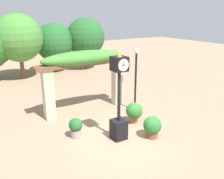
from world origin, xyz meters
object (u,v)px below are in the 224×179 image
Objects in this scene: pedestal_clock at (119,104)px; lamp_post at (136,71)px; potted_plant_near_right at (152,126)px; potted_plant_near_left at (134,111)px; potted_plant_far_left at (76,127)px.

pedestal_clock is 3.11m from lamp_post.
potted_plant_near_right is (1.18, -0.62, -1.01)m from pedestal_clock.
potted_plant_near_left is 1.08× the size of potted_plant_near_right.
potted_plant_near_right is at bearing -112.96° from lamp_post.
pedestal_clock is 1.67m from potted_plant_near_right.
lamp_post is at bearing 67.04° from potted_plant_near_right.
potted_plant_near_left is 2.14m from lamp_post.
pedestal_clock is at bearing -138.76° from lamp_post.
pedestal_clock is 1.84m from potted_plant_near_left.
lamp_post reaches higher than potted_plant_far_left.
potted_plant_near_right is at bearing -27.59° from pedestal_clock.
potted_plant_near_left is 2.76m from potted_plant_far_left.
potted_plant_near_right is 0.28× the size of lamp_post.
potted_plant_far_left is 0.26× the size of lamp_post.
potted_plant_near_left is 1.45m from potted_plant_near_right.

